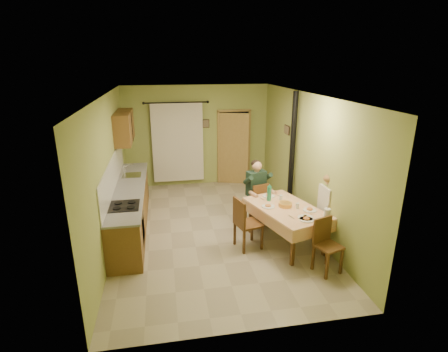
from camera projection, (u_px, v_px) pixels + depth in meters
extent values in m
cube|color=tan|center=(213.00, 229.00, 7.43)|extent=(4.00, 6.00, 0.01)
cube|color=#98A655|center=(197.00, 136.00, 9.79)|extent=(4.00, 0.04, 2.80)
cube|color=#98A655|center=(249.00, 237.00, 4.18)|extent=(4.00, 0.04, 2.80)
cube|color=#98A655|center=(109.00, 172.00, 6.65)|extent=(0.04, 6.00, 2.80)
cube|color=#98A655|center=(307.00, 162.00, 7.32)|extent=(0.04, 6.00, 2.80)
cube|color=white|center=(212.00, 95.00, 6.54)|extent=(4.00, 6.00, 0.04)
cube|color=brown|center=(131.00, 209.00, 7.38)|extent=(0.60, 3.60, 0.88)
cube|color=gray|center=(129.00, 188.00, 7.23)|extent=(0.64, 3.64, 0.04)
cube|color=white|center=(113.00, 174.00, 7.08)|extent=(0.02, 3.60, 0.66)
cube|color=silver|center=(132.00, 176.00, 7.97)|extent=(0.42, 0.42, 0.03)
cube|color=black|center=(124.00, 206.00, 6.29)|extent=(0.52, 0.56, 0.02)
cube|color=black|center=(143.00, 228.00, 6.49)|extent=(0.01, 0.55, 0.55)
cube|color=brown|center=(124.00, 127.00, 8.10)|extent=(0.35, 1.40, 0.70)
cylinder|color=black|center=(176.00, 103.00, 9.29)|extent=(1.70, 0.04, 0.04)
cube|color=silver|center=(178.00, 143.00, 9.65)|extent=(1.40, 0.06, 2.20)
cube|color=black|center=(234.00, 147.00, 10.07)|extent=(0.84, 0.03, 2.06)
cube|color=#A38144|center=(218.00, 148.00, 9.98)|extent=(0.06, 0.06, 2.12)
cube|color=#A38144|center=(249.00, 147.00, 10.13)|extent=(0.06, 0.06, 2.12)
cube|color=#A38144|center=(234.00, 111.00, 9.72)|extent=(0.96, 0.06, 0.06)
cube|color=#A38144|center=(234.00, 149.00, 9.93)|extent=(0.79, 0.29, 2.04)
cube|color=#E4AA7A|center=(287.00, 208.00, 6.65)|extent=(1.44, 1.87, 0.04)
cube|color=#E4AA7A|center=(316.00, 231.00, 5.98)|extent=(0.95, 0.31, 0.22)
cube|color=#E4AA7A|center=(262.00, 199.00, 7.38)|extent=(0.95, 0.31, 0.22)
cube|color=#E4AA7A|center=(265.00, 219.00, 6.46)|extent=(0.51, 1.58, 0.22)
cube|color=#E4AA7A|center=(307.00, 209.00, 6.90)|extent=(0.51, 1.58, 0.22)
cylinder|color=white|center=(269.00, 196.00, 7.16)|extent=(0.25, 0.25, 0.02)
ellipsoid|color=#CC7233|center=(269.00, 195.00, 7.16)|extent=(0.12, 0.12, 0.05)
cylinder|color=white|center=(306.00, 220.00, 6.10)|extent=(0.25, 0.25, 0.02)
ellipsoid|color=#CC7233|center=(306.00, 219.00, 6.10)|extent=(0.12, 0.12, 0.05)
cylinder|color=white|center=(310.00, 210.00, 6.50)|extent=(0.25, 0.25, 0.02)
ellipsoid|color=#CC7233|center=(310.00, 209.00, 6.49)|extent=(0.12, 0.12, 0.05)
cylinder|color=white|center=(268.00, 206.00, 6.65)|extent=(0.25, 0.25, 0.02)
ellipsoid|color=#CC7233|center=(268.00, 205.00, 6.65)|extent=(0.12, 0.12, 0.05)
cylinder|color=#EFA941|center=(285.00, 204.00, 6.67)|extent=(0.26, 0.26, 0.08)
cylinder|color=white|center=(306.00, 218.00, 6.17)|extent=(0.28, 0.28, 0.02)
cube|color=tan|center=(305.00, 216.00, 6.19)|extent=(0.07, 0.07, 0.03)
cube|color=tan|center=(305.00, 216.00, 6.20)|extent=(0.06, 0.05, 0.03)
cube|color=tan|center=(306.00, 217.00, 6.17)|extent=(0.07, 0.07, 0.03)
cylinder|color=silver|center=(297.00, 206.00, 6.58)|extent=(0.07, 0.07, 0.10)
cylinder|color=silver|center=(281.00, 198.00, 6.97)|extent=(0.07, 0.07, 0.10)
cylinder|color=white|center=(327.00, 215.00, 6.04)|extent=(0.11, 0.11, 0.22)
cylinder|color=silver|center=(327.00, 213.00, 6.03)|extent=(0.02, 0.02, 0.30)
cube|color=#543317|center=(256.00, 202.00, 7.60)|extent=(0.48, 0.48, 0.04)
cube|color=#543317|center=(261.00, 195.00, 7.37)|extent=(0.39, 0.15, 0.45)
cube|color=#543317|center=(328.00, 246.00, 5.80)|extent=(0.49, 0.49, 0.04)
cube|color=#543317|center=(322.00, 229.00, 5.86)|extent=(0.38, 0.16, 0.44)
cube|color=#543317|center=(328.00, 221.00, 6.73)|extent=(0.44, 0.44, 0.04)
cube|color=#543317|center=(337.00, 208.00, 6.70)|extent=(0.07, 0.41, 0.47)
cube|color=#543317|center=(248.00, 224.00, 6.59)|extent=(0.54, 0.54, 0.04)
cube|color=#543317|center=(239.00, 213.00, 6.42)|extent=(0.15, 0.44, 0.51)
cube|color=#192D23|center=(259.00, 200.00, 7.49)|extent=(0.46, 0.48, 0.16)
cube|color=#192D23|center=(256.00, 183.00, 7.49)|extent=(0.45, 0.32, 0.54)
sphere|color=tan|center=(257.00, 166.00, 7.36)|extent=(0.21, 0.21, 0.21)
ellipsoid|color=black|center=(256.00, 164.00, 7.38)|extent=(0.21, 0.21, 0.16)
cube|color=beige|center=(333.00, 216.00, 6.73)|extent=(0.43, 0.39, 0.16)
cube|color=beige|center=(328.00, 200.00, 6.59)|extent=(0.25, 0.42, 0.54)
sphere|color=tan|center=(331.00, 181.00, 6.47)|extent=(0.21, 0.21, 0.21)
ellipsoid|color=olive|center=(329.00, 179.00, 6.45)|extent=(0.21, 0.21, 0.16)
cylinder|color=black|center=(292.00, 155.00, 7.86)|extent=(0.12, 0.12, 2.80)
cylinder|color=black|center=(289.00, 206.00, 8.26)|extent=(0.24, 0.24, 0.30)
cube|color=black|center=(206.00, 124.00, 9.69)|extent=(0.19, 0.03, 0.23)
cube|color=brown|center=(287.00, 130.00, 8.29)|extent=(0.03, 0.31, 0.21)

